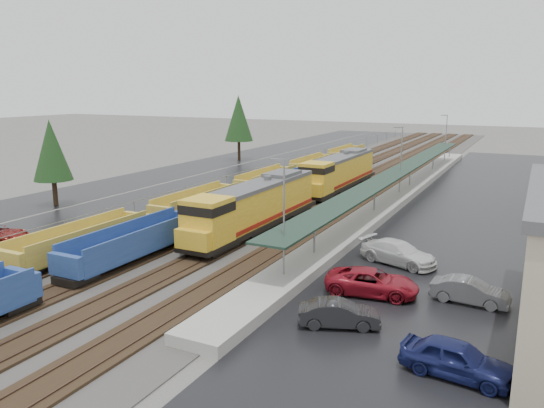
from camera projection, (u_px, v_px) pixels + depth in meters
The scene contains 18 objects.
ballast_strip at pixel (347, 178), 72.42m from camera, with size 20.00×160.00×0.08m, color #302D2B.
trackbed at pixel (347, 178), 72.40m from camera, with size 14.60×160.00×0.22m.
west_parking_lot at pixel (252, 171), 79.05m from camera, with size 10.00×160.00×0.02m, color black.
west_road at pixel (196, 167), 83.46m from camera, with size 9.00×160.00×0.02m, color black.
east_commuter_lot at pixel (490, 207), 55.33m from camera, with size 16.00×100.00×0.02m, color black.
station_platform at pixel (399, 192), 59.37m from camera, with size 3.00×80.00×8.00m.
chainlink_fence at pixel (280, 164), 74.92m from camera, with size 0.08×160.04×2.02m.
tree_west_near at pixel (51, 150), 54.75m from camera, with size 3.96×3.96×9.00m.
tree_west_far at pixel (239, 118), 89.77m from camera, with size 4.84×4.84×11.00m.
locomotive_lead at pixel (253, 206), 44.63m from camera, with size 2.97×19.57×4.43m.
locomotive_trail at pixel (338, 172), 62.93m from camera, with size 2.97×19.57×4.43m.
well_string_yellow at pixel (198, 204), 51.35m from camera, with size 2.45×100.67×2.17m.
well_string_blue at pixel (199, 221), 44.65m from camera, with size 2.61×91.62×2.31m.
parked_car_east_a at pixel (339, 314), 27.35m from camera, with size 4.21×1.47×1.39m, color black.
parked_car_east_b at pixel (372, 282), 31.63m from camera, with size 5.49×2.53×1.53m, color maroon.
parked_car_east_c at pixel (398, 253), 37.13m from camera, with size 5.56×2.26×1.61m, color silver.
parked_car_east_d at pixel (456, 359), 22.57m from camera, with size 4.73×1.90×1.61m, color #151B50.
parked_car_east_e at pixel (470, 291), 30.34m from camera, with size 4.36×1.52×1.44m, color #545659.
Camera 1 is at (23.09, -8.45, 12.10)m, focal length 35.00 mm.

